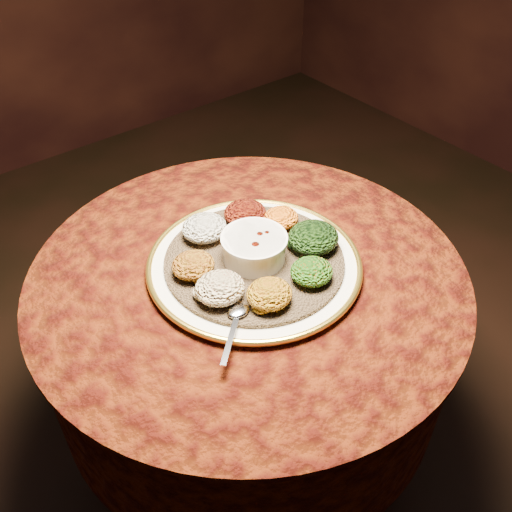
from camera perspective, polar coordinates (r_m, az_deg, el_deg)
table at (r=1.37m, az=-0.75°, el=-7.08°), size 0.96×0.96×0.73m
platter at (r=1.24m, az=-0.18°, el=-0.80°), size 0.53×0.53×0.02m
injera at (r=1.24m, az=-0.18°, el=-0.43°), size 0.43×0.43×0.01m
stew_bowl at (r=1.21m, az=-0.18°, el=0.97°), size 0.14×0.14×0.06m
spoon at (r=1.10m, az=-1.88°, el=-5.92°), size 0.13×0.11×0.01m
portion_ayib at (r=1.28m, az=-5.18°, el=2.81°), size 0.10×0.10×0.05m
portion_kitfo at (r=1.32m, az=-1.11°, el=4.32°), size 0.10×0.09×0.05m
portion_tikil at (r=1.31m, az=2.52°, el=3.83°), size 0.08×0.08×0.04m
portion_gomen at (r=1.25m, az=5.76°, el=1.87°), size 0.11×0.11×0.05m
portion_mixveg at (r=1.17m, az=5.58°, el=-1.55°), size 0.09×0.09×0.04m
portion_kik at (r=1.12m, az=1.35°, el=-3.80°), size 0.09×0.09×0.04m
portion_timatim at (r=1.13m, az=-3.63°, el=-3.20°), size 0.10×0.10×0.05m
portion_shiro at (r=1.19m, az=-6.31°, el=-0.91°), size 0.09×0.09×0.04m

